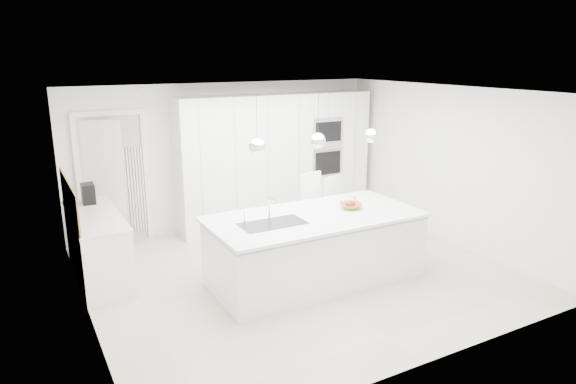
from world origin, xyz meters
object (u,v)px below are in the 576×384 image
espresso_machine (88,193)px  island_base (316,249)px  bar_stool_left (316,214)px  bar_stool_right (337,213)px  fruit_bowl (351,206)px

espresso_machine → island_base: bearing=-38.4°
espresso_machine → bar_stool_left: bearing=-20.9°
bar_stool_left → bar_stool_right: bearing=-7.2°
fruit_bowl → espresso_machine: size_ratio=1.09×
fruit_bowl → island_base: bearing=-173.4°
island_base → bar_stool_right: bar_stool_right is taller
espresso_machine → bar_stool_right: 3.70m
island_base → bar_stool_left: bearing=58.6°
island_base → bar_stool_right: size_ratio=2.52×
fruit_bowl → espresso_machine: 3.73m
bar_stool_left → espresso_machine: bearing=147.6°
bar_stool_left → bar_stool_right: size_ratio=1.10×
espresso_machine → bar_stool_left: (3.05, -1.24, -0.43)m
island_base → fruit_bowl: fruit_bowl is taller
island_base → bar_stool_left: bar_stool_left is taller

